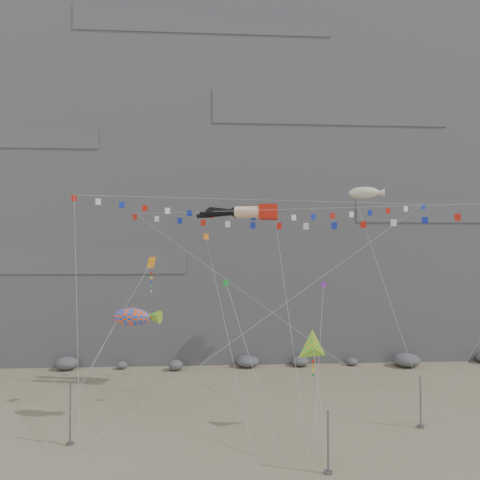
# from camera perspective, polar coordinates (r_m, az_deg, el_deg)

# --- Properties ---
(ground) EXTENTS (120.00, 120.00, 0.00)m
(ground) POSITION_cam_1_polar(r_m,az_deg,el_deg) (38.45, 3.16, -21.18)
(ground) COLOR gray
(ground) RESTS_ON ground
(cliff) EXTENTS (80.00, 28.00, 50.00)m
(cliff) POSITION_cam_1_polar(r_m,az_deg,el_deg) (69.16, -0.10, 8.50)
(cliff) COLOR slate
(cliff) RESTS_ON ground
(talus_boulders) EXTENTS (60.00, 3.00, 1.20)m
(talus_boulders) POSITION_cam_1_polar(r_m,az_deg,el_deg) (54.55, 0.94, -14.61)
(talus_boulders) COLOR #5D5E62
(talus_boulders) RESTS_ON ground
(anchor_pole_left) EXTENTS (0.12, 0.12, 4.18)m
(anchor_pole_left) POSITION_cam_1_polar(r_m,az_deg,el_deg) (35.43, -19.99, -19.25)
(anchor_pole_left) COLOR slate
(anchor_pole_left) RESTS_ON ground
(anchor_pole_center) EXTENTS (0.12, 0.12, 3.67)m
(anchor_pole_center) POSITION_cam_1_polar(r_m,az_deg,el_deg) (30.24, 10.69, -23.03)
(anchor_pole_center) COLOR slate
(anchor_pole_center) RESTS_ON ground
(anchor_pole_right) EXTENTS (0.12, 0.12, 3.79)m
(anchor_pole_right) POSITION_cam_1_polar(r_m,az_deg,el_deg) (38.88, 21.15, -17.92)
(anchor_pole_right) COLOR slate
(anchor_pole_right) RESTS_ON ground
(legs_kite) EXTENTS (7.50, 15.28, 21.11)m
(legs_kite) POSITION_cam_1_polar(r_m,az_deg,el_deg) (42.63, 0.79, 3.38)
(legs_kite) COLOR red
(legs_kite) RESTS_ON ground
(flag_banner_upper) EXTENTS (33.69, 15.51, 25.72)m
(flag_banner_upper) POSITION_cam_1_polar(r_m,az_deg,el_deg) (44.46, 2.88, 4.88)
(flag_banner_upper) COLOR red
(flag_banner_upper) RESTS_ON ground
(flag_banner_lower) EXTENTS (32.66, 12.95, 19.05)m
(flag_banner_lower) POSITION_cam_1_polar(r_m,az_deg,el_deg) (39.71, 9.73, 3.80)
(flag_banner_lower) COLOR red
(flag_banner_lower) RESTS_ON ground
(harlequin_kite) EXTENTS (7.29, 6.74, 14.78)m
(harlequin_kite) POSITION_cam_1_polar(r_m,az_deg,el_deg) (38.04, -10.78, -2.77)
(harlequin_kite) COLOR red
(harlequin_kite) RESTS_ON ground
(fish_windsock) EXTENTS (6.88, 4.15, 9.72)m
(fish_windsock) POSITION_cam_1_polar(r_m,az_deg,el_deg) (36.67, -13.08, -9.13)
(fish_windsock) COLOR #FF4D0D
(fish_windsock) RESTS_ON ground
(delta_kite) EXTENTS (2.60, 5.70, 8.27)m
(delta_kite) POSITION_cam_1_polar(r_m,az_deg,el_deg) (34.69, 8.90, -12.86)
(delta_kite) COLOR #E1AD0B
(delta_kite) RESTS_ON ground
(blimp_windsock) EXTENTS (4.25, 15.31, 23.68)m
(blimp_windsock) POSITION_cam_1_polar(r_m,az_deg,el_deg) (50.19, 14.87, 5.54)
(blimp_windsock) COLOR beige
(blimp_windsock) RESTS_ON ground
(small_kite_a) EXTENTS (3.85, 16.20, 21.40)m
(small_kite_a) POSITION_cam_1_polar(r_m,az_deg,el_deg) (45.13, -4.10, 0.13)
(small_kite_a) COLOR orange
(small_kite_a) RESTS_ON ground
(small_kite_b) EXTENTS (4.36, 12.80, 16.22)m
(small_kite_b) POSITION_cam_1_polar(r_m,az_deg,el_deg) (42.69, 10.14, -5.67)
(small_kite_b) COLOR purple
(small_kite_b) RESTS_ON ground
(small_kite_c) EXTENTS (3.81, 10.32, 14.57)m
(small_kite_c) POSITION_cam_1_polar(r_m,az_deg,el_deg) (37.95, -1.64, -5.48)
(small_kite_c) COLOR #16932E
(small_kite_c) RESTS_ON ground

